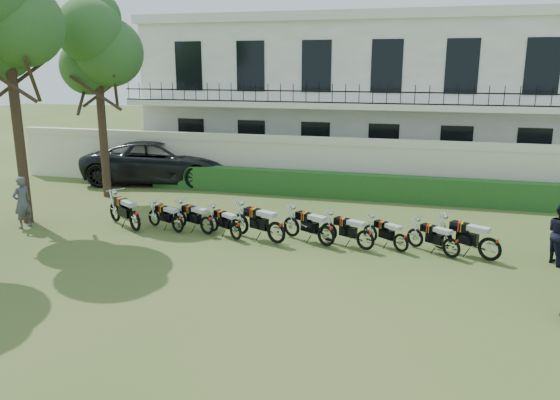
{
  "coord_description": "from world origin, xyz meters",
  "views": [
    {
      "loc": [
        3.34,
        -13.85,
        5.17
      ],
      "look_at": [
        -0.97,
        2.03,
        1.08
      ],
      "focal_mm": 35.0,
      "sensor_mm": 36.0,
      "label": 1
    }
  ],
  "objects_px": {
    "motorcycle_7": "(401,238)",
    "motorcycle_6": "(366,235)",
    "tree_west_mid": "(6,14)",
    "suv": "(162,161)",
    "motorcycle_9": "(490,243)",
    "inspector": "(22,202)",
    "motorcycle_1": "(177,220)",
    "motorcycle_5": "(326,231)",
    "motorcycle_2": "(207,221)",
    "motorcycle_4": "(276,227)",
    "motorcycle_0": "(135,216)",
    "motorcycle_8": "(452,243)",
    "motorcycle_3": "(236,227)",
    "tree_west_near": "(97,45)"
  },
  "relations": [
    {
      "from": "suv",
      "to": "inspector",
      "type": "distance_m",
      "value": 7.76
    },
    {
      "from": "motorcycle_4",
      "to": "suv",
      "type": "height_order",
      "value": "suv"
    },
    {
      "from": "motorcycle_7",
      "to": "motorcycle_1",
      "type": "bearing_deg",
      "value": 125.53
    },
    {
      "from": "motorcycle_6",
      "to": "inspector",
      "type": "bearing_deg",
      "value": 116.81
    },
    {
      "from": "tree_west_mid",
      "to": "inspector",
      "type": "bearing_deg",
      "value": -63.01
    },
    {
      "from": "motorcycle_1",
      "to": "motorcycle_7",
      "type": "height_order",
      "value": "motorcycle_1"
    },
    {
      "from": "motorcycle_3",
      "to": "motorcycle_6",
      "type": "bearing_deg",
      "value": -56.43
    },
    {
      "from": "tree_west_mid",
      "to": "motorcycle_4",
      "type": "xyz_separation_m",
      "value": [
        8.68,
        -0.07,
        -6.14
      ]
    },
    {
      "from": "inspector",
      "to": "suv",
      "type": "bearing_deg",
      "value": -172.48
    },
    {
      "from": "tree_west_mid",
      "to": "motorcycle_3",
      "type": "relative_size",
      "value": 5.89
    },
    {
      "from": "tree_west_mid",
      "to": "motorcycle_8",
      "type": "relative_size",
      "value": 5.92
    },
    {
      "from": "tree_west_near",
      "to": "motorcycle_4",
      "type": "bearing_deg",
      "value": -26.46
    },
    {
      "from": "motorcycle_7",
      "to": "suv",
      "type": "height_order",
      "value": "suv"
    },
    {
      "from": "motorcycle_7",
      "to": "motorcycle_6",
      "type": "bearing_deg",
      "value": 131.14
    },
    {
      "from": "motorcycle_5",
      "to": "motorcycle_7",
      "type": "height_order",
      "value": "motorcycle_5"
    },
    {
      "from": "tree_west_near",
      "to": "motorcycle_6",
      "type": "distance_m",
      "value": 12.69
    },
    {
      "from": "motorcycle_4",
      "to": "motorcycle_0",
      "type": "bearing_deg",
      "value": 113.0
    },
    {
      "from": "tree_west_mid",
      "to": "suv",
      "type": "distance_m",
      "value": 9.23
    },
    {
      "from": "motorcycle_6",
      "to": "suv",
      "type": "relative_size",
      "value": 0.25
    },
    {
      "from": "motorcycle_6",
      "to": "suv",
      "type": "height_order",
      "value": "suv"
    },
    {
      "from": "motorcycle_6",
      "to": "motorcycle_8",
      "type": "xyz_separation_m",
      "value": [
        2.34,
        -0.03,
        -0.02
      ]
    },
    {
      "from": "motorcycle_5",
      "to": "motorcycle_9",
      "type": "xyz_separation_m",
      "value": [
        4.47,
        -0.06,
        0.02
      ]
    },
    {
      "from": "suv",
      "to": "motorcycle_6",
      "type": "bearing_deg",
      "value": -135.52
    },
    {
      "from": "motorcycle_1",
      "to": "motorcycle_6",
      "type": "bearing_deg",
      "value": -67.58
    },
    {
      "from": "motorcycle_3",
      "to": "inspector",
      "type": "height_order",
      "value": "inspector"
    },
    {
      "from": "tree_west_mid",
      "to": "motorcycle_2",
      "type": "bearing_deg",
      "value": 2.13
    },
    {
      "from": "motorcycle_8",
      "to": "inspector",
      "type": "relative_size",
      "value": 0.88
    },
    {
      "from": "motorcycle_6",
      "to": "motorcycle_0",
      "type": "bearing_deg",
      "value": 114.34
    },
    {
      "from": "motorcycle_6",
      "to": "motorcycle_9",
      "type": "xyz_separation_m",
      "value": [
        3.33,
        -0.02,
        0.05
      ]
    },
    {
      "from": "tree_west_near",
      "to": "motorcycle_1",
      "type": "xyz_separation_m",
      "value": [
        4.88,
        -3.81,
        -5.46
      ]
    },
    {
      "from": "motorcycle_3",
      "to": "motorcycle_7",
      "type": "relative_size",
      "value": 1.06
    },
    {
      "from": "motorcycle_3",
      "to": "motorcycle_8",
      "type": "bearing_deg",
      "value": -57.14
    },
    {
      "from": "motorcycle_3",
      "to": "motorcycle_5",
      "type": "xyz_separation_m",
      "value": [
        2.74,
        0.12,
        0.06
      ]
    },
    {
      "from": "motorcycle_2",
      "to": "suv",
      "type": "bearing_deg",
      "value": 59.36
    },
    {
      "from": "tree_west_near",
      "to": "motorcycle_7",
      "type": "xyz_separation_m",
      "value": [
        11.76,
        -3.85,
        -5.47
      ]
    },
    {
      "from": "motorcycle_1",
      "to": "motorcycle_8",
      "type": "distance_m",
      "value": 8.24
    },
    {
      "from": "motorcycle_5",
      "to": "motorcycle_6",
      "type": "relative_size",
      "value": 1.04
    },
    {
      "from": "motorcycle_9",
      "to": "tree_west_near",
      "type": "bearing_deg",
      "value": 102.13
    },
    {
      "from": "motorcycle_5",
      "to": "inspector",
      "type": "relative_size",
      "value": 1.06
    },
    {
      "from": "motorcycle_3",
      "to": "inspector",
      "type": "distance_m",
      "value": 7.13
    },
    {
      "from": "inspector",
      "to": "motorcycle_1",
      "type": "bearing_deg",
      "value": 113.59
    },
    {
      "from": "tree_west_near",
      "to": "motorcycle_8",
      "type": "xyz_separation_m",
      "value": [
        13.12,
        -3.97,
        -5.45
      ]
    },
    {
      "from": "inspector",
      "to": "motorcycle_0",
      "type": "bearing_deg",
      "value": 113.11
    },
    {
      "from": "motorcycle_1",
      "to": "motorcycle_6",
      "type": "xyz_separation_m",
      "value": [
        5.9,
        -0.13,
        0.03
      ]
    },
    {
      "from": "tree_west_near",
      "to": "motorcycle_1",
      "type": "bearing_deg",
      "value": -38.01
    },
    {
      "from": "motorcycle_2",
      "to": "motorcycle_9",
      "type": "height_order",
      "value": "motorcycle_9"
    },
    {
      "from": "tree_west_mid",
      "to": "motorcycle_2",
      "type": "height_order",
      "value": "tree_west_mid"
    },
    {
      "from": "motorcycle_5",
      "to": "motorcycle_9",
      "type": "bearing_deg",
      "value": -63.64
    },
    {
      "from": "motorcycle_2",
      "to": "inspector",
      "type": "bearing_deg",
      "value": 120.8
    },
    {
      "from": "motorcycle_2",
      "to": "inspector",
      "type": "relative_size",
      "value": 1.0
    }
  ]
}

